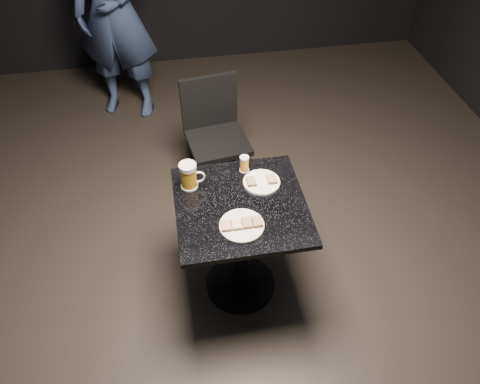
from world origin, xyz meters
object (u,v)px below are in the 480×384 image
object	(u,v)px
beer_tumbler	(244,164)
patron	(114,11)
table	(241,233)
beer_mug	(189,176)
chair	(215,131)
plate_small	(262,182)
plate_large	(242,226)

from	to	relation	value
beer_tumbler	patron	bearing A→B (deg)	111.40
table	beer_mug	distance (m)	0.45
chair	patron	bearing A→B (deg)	119.73
beer_mug	beer_tumbler	bearing A→B (deg)	13.97
table	chair	world-z (taller)	chair
patron	beer_mug	distance (m)	2.01
plate_small	chair	world-z (taller)	chair
plate_small	plate_large	bearing A→B (deg)	-119.02
beer_tumbler	plate_large	bearing A→B (deg)	-102.09
table	beer_tumbler	distance (m)	0.40
plate_large	table	distance (m)	0.30
table	beer_tumbler	bearing A→B (deg)	75.53
plate_small	table	world-z (taller)	plate_small
plate_large	chair	size ratio (longest dim) A/B	0.26
plate_large	beer_mug	world-z (taller)	beer_mug
patron	beer_tumbler	world-z (taller)	patron
patron	beer_tumbler	bearing A→B (deg)	-52.37
plate_small	beer_tumbler	distance (m)	0.15
plate_large	table	xyz separation A→B (m)	(0.02, 0.16, -0.25)
chair	table	bearing A→B (deg)	-89.20
plate_large	patron	distance (m)	2.40
patron	beer_tumbler	xyz separation A→B (m)	(0.74, -1.88, -0.14)
beer_tumbler	beer_mug	bearing A→B (deg)	-166.03
plate_large	patron	xyz separation A→B (m)	(-0.65, 2.30, 0.18)
plate_small	beer_mug	size ratio (longest dim) A/B	1.31
patron	chair	size ratio (longest dim) A/B	2.14
beer_tumbler	table	bearing A→B (deg)	-104.47
plate_small	patron	world-z (taller)	patron
plate_large	plate_small	world-z (taller)	same
plate_large	beer_mug	xyz separation A→B (m)	(-0.23, 0.34, 0.07)
beer_mug	plate_large	bearing A→B (deg)	-56.18
chair	beer_mug	bearing A→B (deg)	-106.36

